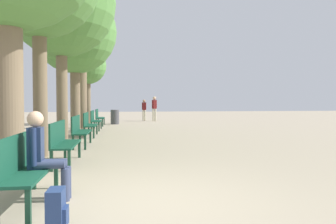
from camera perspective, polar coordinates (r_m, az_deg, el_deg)
name	(u,v)px	position (r m, az deg, el deg)	size (l,w,h in m)	color
ground_plane	(140,203)	(4.74, -4.88, -15.51)	(80.00, 80.00, 0.00)	tan
bench_row_0	(24,164)	(4.93, -23.82, -8.36)	(0.44, 1.69, 0.96)	#144733
bench_row_1	(62,140)	(7.77, -17.92, -4.59)	(0.44, 1.69, 0.96)	#144733
bench_row_2	(79,129)	(10.65, -15.22, -2.83)	(0.44, 1.69, 0.96)	#144733
bench_row_3	(89,123)	(13.56, -13.68, -1.82)	(0.44, 1.69, 0.96)	#144733
bench_row_4	(95,119)	(16.47, -12.68, -1.16)	(0.44, 1.69, 0.96)	#144733
bench_row_5	(99,116)	(19.39, -11.98, -0.70)	(0.44, 1.69, 0.96)	#144733
tree_row_2	(61,3)	(12.41, -18.13, 17.59)	(3.74, 3.74, 6.70)	#7A664C
tree_row_3	(75,33)	(15.48, -15.94, 13.17)	(3.69, 3.69, 6.34)	#7A664C
tree_row_4	(82,43)	(17.98, -14.80, 11.62)	(2.43, 2.43, 5.86)	#7A664C
tree_row_5	(88,67)	(20.72, -13.83, 7.68)	(2.25, 2.25, 4.71)	#7A664C
person_seated	(44,153)	(5.01, -20.75, -6.66)	(0.59, 0.33, 1.28)	#384260
backpack	(57,211)	(3.90, -18.84, -15.96)	(0.21, 0.30, 0.47)	navy
pedestrian_near	(154,107)	(23.30, -2.39, 0.88)	(0.36, 0.28, 1.76)	beige
pedestrian_mid	(144,109)	(23.70, -4.18, 0.60)	(0.31, 0.22, 1.55)	beige
trash_bin	(115,117)	(20.49, -9.23, -0.86)	(0.52, 0.52, 0.89)	#4C4C51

